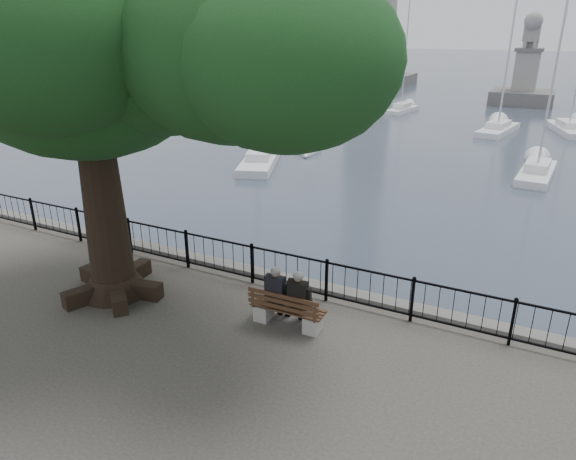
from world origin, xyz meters
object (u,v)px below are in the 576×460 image
Objects in this scene: person_left at (279,296)px; bench at (287,313)px; tree at (116,32)px; lion_monument at (524,82)px; person_right at (300,301)px.

bench is at bearing -19.74° from person_left.
lion_monument is (4.85, 49.26, -4.74)m from tree.
bench is 6.62m from tree.
tree is at bearing -173.06° from bench.
person_left is at bearing 160.26° from bench.
bench is 1.20× the size of person_left.
person_left is 48.77m from lion_monument.
lion_monument reaches higher than person_left.
person_left is at bearing -91.84° from lion_monument.
person_right is 48.74m from lion_monument.
lion_monument is (1.32, 48.83, 0.85)m from bench.
person_left reaches higher than bench.
bench is at bearing 6.94° from tree.
person_left is 0.51m from person_right.
bench is 0.15× the size of tree.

